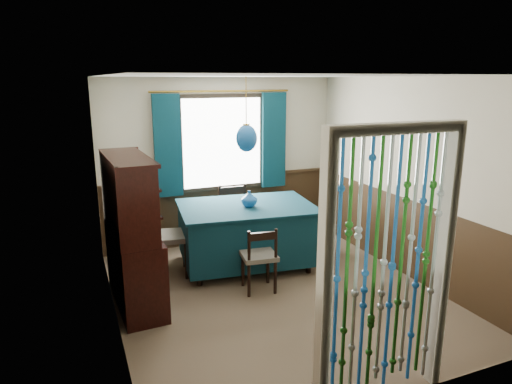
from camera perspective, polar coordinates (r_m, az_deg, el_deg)
name	(u,v)px	position (r m, az deg, el deg)	size (l,w,h in m)	color
floor	(276,294)	(5.53, 2.53, -12.60)	(4.00, 4.00, 0.00)	brown
ceiling	(279,76)	(4.95, 2.85, 14.29)	(4.00, 4.00, 0.00)	silver
wall_back	(221,162)	(6.92, -4.36, 3.75)	(3.60, 3.60, 0.00)	beige
wall_front	(394,252)	(3.47, 16.92, -7.25)	(3.60, 3.60, 0.00)	beige
wall_left	(109,208)	(4.65, -17.87, -1.95)	(4.00, 4.00, 0.00)	beige
wall_right	(406,178)	(6.06, 18.29, 1.64)	(4.00, 4.00, 0.00)	beige
wainscot_back	(222,210)	(7.07, -4.21, -2.26)	(3.60, 3.60, 0.00)	#332213
wainscot_front	(386,344)	(3.81, 15.94, -17.77)	(3.60, 3.60, 0.00)	#332213
wainscot_left	(117,279)	(4.90, -17.03, -10.40)	(4.00, 4.00, 0.00)	#332213
wainscot_right	(401,235)	(6.25, 17.66, -5.11)	(4.00, 4.00, 0.00)	#332213
window	(222,143)	(6.82, -4.28, 6.17)	(1.32, 0.12, 1.42)	black
doorway	(387,275)	(3.59, 16.09, -9.93)	(1.16, 0.12, 2.18)	silver
dining_table	(247,232)	(6.12, -1.16, -4.97)	(1.89, 1.41, 0.85)	#0A2A35
chair_near	(259,257)	(5.43, 0.43, -8.10)	(0.44, 0.43, 0.81)	black
chair_far	(236,216)	(6.77, -2.57, -3.00)	(0.49, 0.47, 0.94)	black
chair_left	(167,237)	(5.96, -11.01, -5.56)	(0.52, 0.54, 0.96)	black
chair_right	(317,224)	(6.50, 7.68, -4.04)	(0.45, 0.47, 0.89)	black
sideboard	(133,254)	(5.27, -15.09, -7.46)	(0.51, 1.31, 1.68)	black
pendant_lamp	(246,138)	(5.84, -1.22, 6.75)	(0.28, 0.28, 0.94)	olive
vase_table	(249,199)	(5.93, -0.86, -0.92)	(0.19, 0.19, 0.20)	navy
bowl_shelf	(139,207)	(4.88, -14.47, -1.84)	(0.22, 0.22, 0.05)	beige
vase_sideboard	(133,215)	(5.44, -15.12, -2.82)	(0.20, 0.20, 0.20)	beige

